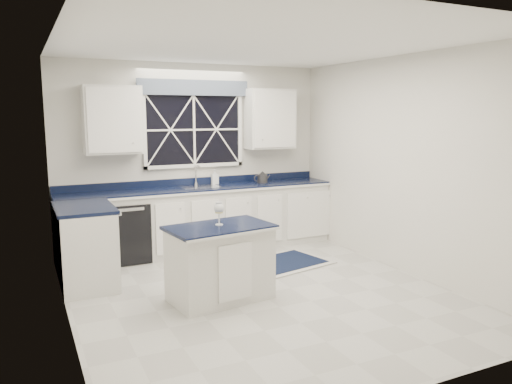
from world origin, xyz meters
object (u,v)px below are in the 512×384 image
wine_glass (219,209)px  soap_bottle (215,177)px  island (220,262)px  faucet (196,175)px  dishwasher (125,231)px  kettle (262,177)px

wine_glass → soap_bottle: size_ratio=1.16×
island → soap_bottle: size_ratio=5.45×
faucet → wine_glass: 2.12m
island → dishwasher: bearing=100.8°
dishwasher → wine_glass: 2.06m
island → soap_bottle: bearing=62.6°
wine_glass → faucet: bearing=77.6°
faucet → kettle: (0.99, -0.18, -0.08)m
wine_glass → soap_bottle: bearing=70.2°
kettle → soap_bottle: bearing=176.1°
faucet → soap_bottle: bearing=3.1°
kettle → soap_bottle: 0.72m
dishwasher → island: bearing=-71.5°
island → kettle: bearing=45.1°
island → kettle: size_ratio=4.68×
island → wine_glass: size_ratio=4.70×
dishwasher → faucet: 1.31m
wine_glass → soap_bottle: 2.21m
dishwasher → faucet: (1.10, 0.19, 0.69)m
dishwasher → wine_glass: bearing=-70.9°
wine_glass → island: bearing=-103.9°
dishwasher → island: dishwasher is taller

